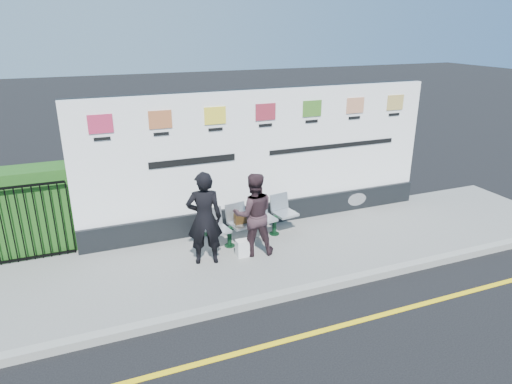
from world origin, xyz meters
TOP-DOWN VIEW (x-y plane):
  - ground at (0.00, 0.00)m, footprint 80.00×80.00m
  - pavement at (0.00, 2.50)m, footprint 14.00×3.00m
  - kerb at (0.00, 1.00)m, footprint 14.00×0.18m
  - yellow_line at (0.00, 0.00)m, footprint 14.00×0.10m
  - billboard at (0.50, 3.85)m, footprint 8.00×0.30m
  - hedge at (-4.58, 4.30)m, footprint 2.35×0.70m
  - railing at (-4.58, 3.85)m, footprint 2.05×0.06m
  - bench at (-0.07, 3.08)m, footprint 2.15×0.88m
  - woman_left at (-1.23, 2.53)m, footprint 0.74×0.57m
  - woman_right at (-0.25, 2.54)m, footprint 0.92×0.78m
  - handbag_brown at (-0.34, 3.04)m, footprint 0.29×0.14m
  - carrier_bag_white at (-0.46, 2.50)m, footprint 0.33×0.20m

SIDE VIEW (x-z plane):
  - ground at x=0.00m, z-range 0.00..0.00m
  - yellow_line at x=0.00m, z-range 0.00..0.01m
  - pavement at x=0.00m, z-range 0.00..0.12m
  - kerb at x=0.00m, z-range 0.00..0.14m
  - carrier_bag_white at x=-0.46m, z-range 0.12..0.45m
  - bench at x=-0.07m, z-range 0.12..0.57m
  - handbag_brown at x=-0.34m, z-range 0.57..0.79m
  - railing at x=-4.58m, z-range 0.12..1.66m
  - woman_right at x=-0.25m, z-range 0.12..1.78m
  - hedge at x=-4.58m, z-range 0.12..1.82m
  - woman_left at x=-1.23m, z-range 0.12..1.93m
  - billboard at x=0.50m, z-range -0.08..2.92m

